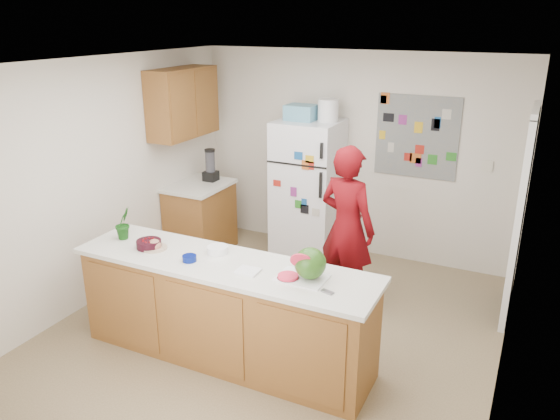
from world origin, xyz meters
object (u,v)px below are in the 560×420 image
at_px(refrigerator, 308,190).
at_px(watermelon, 310,263).
at_px(cherry_bowl, 149,244).
at_px(person, 347,228).

xyz_separation_m(refrigerator, watermelon, (1.03, -2.35, 0.21)).
bearing_deg(refrigerator, cherry_bowl, -101.74).
relative_size(refrigerator, watermelon, 6.80).
xyz_separation_m(watermelon, cherry_bowl, (-1.53, -0.05, -0.10)).
height_order(refrigerator, person, person).
distance_m(refrigerator, person, 1.34).
relative_size(refrigerator, person, 1.00).
bearing_deg(watermelon, cherry_bowl, -177.96).
xyz_separation_m(refrigerator, cherry_bowl, (-0.50, -2.41, 0.11)).
xyz_separation_m(person, watermelon, (0.16, -1.34, 0.21)).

